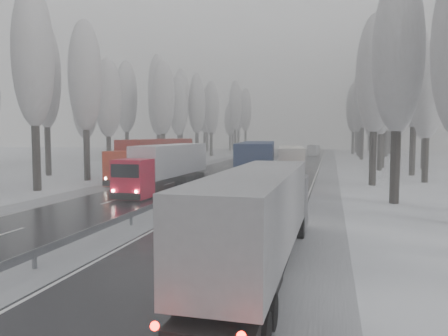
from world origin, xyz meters
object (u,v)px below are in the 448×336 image
at_px(truck_red_red, 154,156).
at_px(box_truck_distant, 314,150).
at_px(truck_red_white, 167,163).
at_px(truck_cream_box, 290,161).
at_px(truck_grey_tarp, 263,212).
at_px(truck_blue_box, 258,163).

bearing_deg(truck_red_red, box_truck_distant, 78.67).
distance_m(box_truck_distant, truck_red_white, 66.90).
distance_m(truck_cream_box, truck_red_red, 14.71).
height_order(truck_grey_tarp, truck_blue_box, truck_blue_box).
xyz_separation_m(truck_cream_box, box_truck_distant, (0.12, 57.76, -0.87)).
bearing_deg(truck_blue_box, truck_grey_tarp, -86.96).
height_order(truck_grey_tarp, box_truck_distant, truck_grey_tarp).
xyz_separation_m(truck_grey_tarp, truck_blue_box, (-3.81, 21.89, 0.33)).
bearing_deg(truck_red_white, truck_cream_box, 40.59).
bearing_deg(truck_cream_box, truck_grey_tarp, -92.75).
height_order(box_truck_distant, truck_red_red, truck_red_red).
distance_m(truck_blue_box, truck_cream_box, 8.30).
bearing_deg(truck_red_white, truck_red_red, 122.76).
relative_size(box_truck_distant, truck_red_red, 0.40).
relative_size(truck_grey_tarp, truck_cream_box, 1.00).
bearing_deg(truck_red_red, truck_red_white, -56.18).
distance_m(truck_grey_tarp, truck_blue_box, 22.22).
bearing_deg(truck_blue_box, truck_cream_box, 68.65).
relative_size(truck_grey_tarp, truck_red_white, 0.93).
bearing_deg(truck_red_white, truck_blue_box, 3.72).
distance_m(truck_cream_box, truck_red_white, 13.24).
height_order(truck_blue_box, truck_red_red, truck_red_red).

